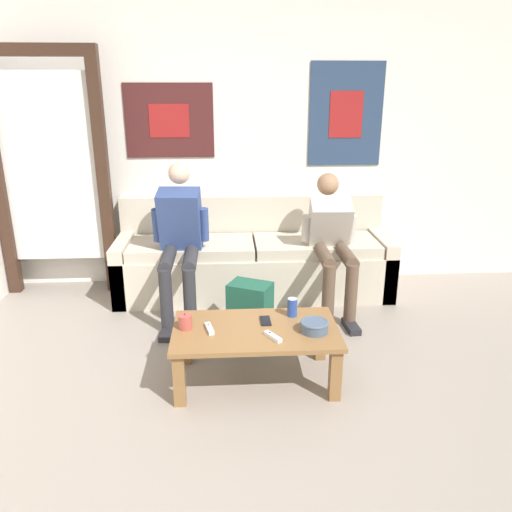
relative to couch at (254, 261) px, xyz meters
The scene contains 14 objects.
ground_plane 2.14m from the couch, 90.34° to the right, with size 18.00×18.00×0.00m, color gray.
wall_back 1.05m from the couch, 91.79° to the left, with size 10.00×0.07×2.55m.
door_frame 1.99m from the couch, behind, with size 1.00×0.10×2.15m.
couch is the anchor object (origin of this frame).
coffee_table 1.49m from the couch, 92.76° to the right, with size 1.05×0.59×0.37m.
person_seated_adult 0.83m from the couch, 147.76° to the right, with size 0.47×0.87×1.23m.
person_seated_teen 0.80m from the couch, 30.72° to the right, with size 0.47×0.93×1.12m.
backpack 0.81m from the couch, 95.48° to the right, with size 0.38×0.34×0.39m.
ceramic_bowl 1.58m from the couch, 79.38° to the right, with size 0.18×0.18×0.07m.
pillar_candle 1.55m from the couch, 109.38° to the right, with size 0.09×0.09×0.10m.
drink_can_blue 1.34m from the couch, 82.11° to the right, with size 0.07×0.07×0.12m.
game_controller_near_left 1.54m from the couch, 103.61° to the right, with size 0.07×0.15×0.03m.
game_controller_near_right 1.63m from the couch, 89.10° to the right, with size 0.11×0.14×0.03m.
cell_phone 1.39m from the couch, 90.05° to the right, with size 0.07×0.14×0.01m.
Camera 1 is at (-0.23, -2.19, 1.82)m, focal length 35.00 mm.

